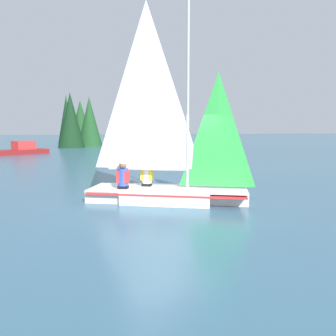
% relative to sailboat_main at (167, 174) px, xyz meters
% --- Properties ---
extents(ground_plane, '(260.00, 260.00, 0.00)m').
position_rel_sailboat_main_xyz_m(ground_plane, '(0.02, 0.04, -0.80)').
color(ground_plane, '#38607A').
extents(sailboat_main, '(3.42, 4.74, 5.80)m').
position_rel_sailboat_main_xyz_m(sailboat_main, '(0.00, 0.00, 0.00)').
color(sailboat_main, white).
rests_on(sailboat_main, ground_plane).
extents(sailor_helm, '(0.40, 0.42, 1.16)m').
position_rel_sailboat_main_xyz_m(sailor_helm, '(-0.58, -0.46, -0.18)').
color(sailor_helm, black).
rests_on(sailor_helm, ground_plane).
extents(sailor_crew, '(0.40, 0.42, 1.16)m').
position_rel_sailboat_main_xyz_m(sailor_crew, '(-0.33, -1.23, -0.17)').
color(sailor_crew, black).
rests_on(sailor_crew, ground_plane).
extents(motorboat_distant, '(3.80, 4.64, 1.11)m').
position_rel_sailboat_main_xyz_m(motorboat_distant, '(-20.99, -6.68, -0.42)').
color(motorboat_distant, maroon).
rests_on(motorboat_distant, ground_plane).
extents(treeline_shore, '(19.45, 5.60, 7.14)m').
position_rel_sailboat_main_xyz_m(treeline_shore, '(-38.40, -1.97, 2.43)').
color(treeline_shore, '#1E4C23').
rests_on(treeline_shore, ground_plane).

